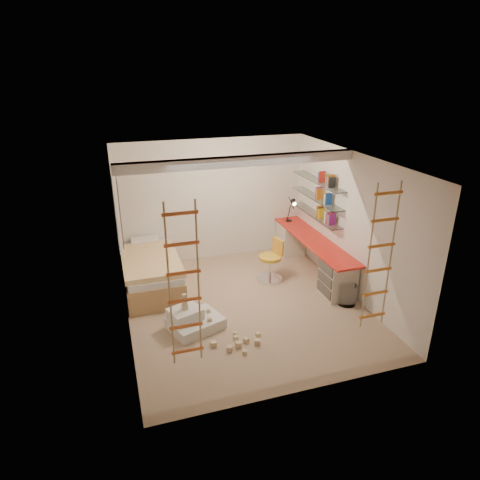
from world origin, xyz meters
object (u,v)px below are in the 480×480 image
object	(u,v)px
bed	(151,271)
play_platform	(193,321)
desk	(312,254)
swivel_chair	(271,265)

from	to	relation	value
bed	play_platform	distance (m)	1.69
desk	bed	world-z (taller)	desk
play_platform	bed	bearing A→B (deg)	105.98
bed	swivel_chair	bearing A→B (deg)	-10.41
desk	swivel_chair	bearing A→B (deg)	-176.55
swivel_chair	play_platform	distance (m)	2.18
desk	play_platform	bearing A→B (deg)	-155.47
swivel_chair	play_platform	size ratio (longest dim) A/B	0.88
bed	swivel_chair	xyz separation A→B (m)	(2.28, -0.42, -0.02)
desk	bed	distance (m)	3.22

